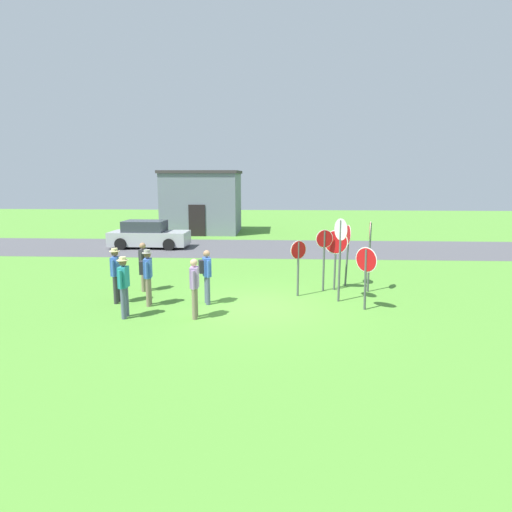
{
  "coord_description": "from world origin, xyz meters",
  "views": [
    {
      "loc": [
        0.74,
        -12.79,
        3.89
      ],
      "look_at": [
        -0.04,
        1.58,
        1.3
      ],
      "focal_mm": 30.78,
      "sensor_mm": 36.0,
      "label": 1
    }
  ],
  "objects_px": {
    "person_holding_notes": "(195,285)",
    "person_on_left": "(143,264)",
    "stop_sign_nearest": "(366,268)",
    "stop_sign_low_front": "(340,246)",
    "person_in_teal": "(116,272)",
    "parked_car_on_street": "(148,235)",
    "person_with_sunhat": "(124,284)",
    "stop_sign_leaning_left": "(324,250)",
    "person_in_dark_shirt": "(206,273)",
    "stop_sign_rear_left": "(298,259)",
    "stop_sign_rear_right": "(348,245)",
    "stop_sign_center_cluster": "(370,245)",
    "person_in_blue": "(147,273)",
    "stop_sign_tallest": "(336,249)"
  },
  "relations": [
    {
      "from": "stop_sign_rear_left",
      "to": "stop_sign_leaning_left",
      "type": "bearing_deg",
      "value": 39.2
    },
    {
      "from": "stop_sign_leaning_left",
      "to": "person_on_left",
      "type": "xyz_separation_m",
      "value": [
        -6.21,
        -0.34,
        -0.48
      ]
    },
    {
      "from": "stop_sign_nearest",
      "to": "stop_sign_low_front",
      "type": "height_order",
      "value": "stop_sign_low_front"
    },
    {
      "from": "person_holding_notes",
      "to": "person_in_dark_shirt",
      "type": "bearing_deg",
      "value": 86.41
    },
    {
      "from": "person_in_teal",
      "to": "person_holding_notes",
      "type": "relative_size",
      "value": 1.03
    },
    {
      "from": "stop_sign_low_front",
      "to": "stop_sign_rear_right",
      "type": "height_order",
      "value": "stop_sign_low_front"
    },
    {
      "from": "stop_sign_nearest",
      "to": "person_holding_notes",
      "type": "height_order",
      "value": "stop_sign_nearest"
    },
    {
      "from": "stop_sign_rear_right",
      "to": "person_with_sunhat",
      "type": "bearing_deg",
      "value": -148.98
    },
    {
      "from": "stop_sign_low_front",
      "to": "stop_sign_rear_left",
      "type": "bearing_deg",
      "value": 155.95
    },
    {
      "from": "person_in_blue",
      "to": "person_with_sunhat",
      "type": "distance_m",
      "value": 1.25
    },
    {
      "from": "parked_car_on_street",
      "to": "person_holding_notes",
      "type": "height_order",
      "value": "person_holding_notes"
    },
    {
      "from": "stop_sign_nearest",
      "to": "stop_sign_low_front",
      "type": "xyz_separation_m",
      "value": [
        -0.65,
        0.87,
        0.49
      ]
    },
    {
      "from": "parked_car_on_street",
      "to": "person_in_teal",
      "type": "distance_m",
      "value": 11.12
    },
    {
      "from": "person_in_dark_shirt",
      "to": "person_in_teal",
      "type": "bearing_deg",
      "value": -179.15
    },
    {
      "from": "stop_sign_low_front",
      "to": "stop_sign_tallest",
      "type": "relative_size",
      "value": 1.26
    },
    {
      "from": "stop_sign_leaning_left",
      "to": "stop_sign_rear_right",
      "type": "relative_size",
      "value": 0.96
    },
    {
      "from": "stop_sign_rear_left",
      "to": "person_in_dark_shirt",
      "type": "relative_size",
      "value": 1.1
    },
    {
      "from": "stop_sign_rear_left",
      "to": "person_in_teal",
      "type": "xyz_separation_m",
      "value": [
        -5.7,
        -1.1,
        -0.26
      ]
    },
    {
      "from": "stop_sign_leaning_left",
      "to": "person_with_sunhat",
      "type": "distance_m",
      "value": 6.72
    },
    {
      "from": "stop_sign_rear_right",
      "to": "stop_sign_rear_left",
      "type": "bearing_deg",
      "value": -140.34
    },
    {
      "from": "stop_sign_low_front",
      "to": "person_on_left",
      "type": "height_order",
      "value": "stop_sign_low_front"
    },
    {
      "from": "person_in_dark_shirt",
      "to": "person_in_blue",
      "type": "distance_m",
      "value": 1.78
    },
    {
      "from": "stop_sign_low_front",
      "to": "person_in_dark_shirt",
      "type": "height_order",
      "value": "stop_sign_low_front"
    },
    {
      "from": "stop_sign_nearest",
      "to": "person_in_dark_shirt",
      "type": "relative_size",
      "value": 1.12
    },
    {
      "from": "stop_sign_center_cluster",
      "to": "stop_sign_rear_right",
      "type": "bearing_deg",
      "value": 127.49
    },
    {
      "from": "person_holding_notes",
      "to": "person_on_left",
      "type": "distance_m",
      "value": 3.71
    },
    {
      "from": "stop_sign_center_cluster",
      "to": "stop_sign_nearest",
      "type": "bearing_deg",
      "value": -103.7
    },
    {
      "from": "parked_car_on_street",
      "to": "person_on_left",
      "type": "xyz_separation_m",
      "value": [
        2.65,
        -9.39,
        0.26
      ]
    },
    {
      "from": "stop_sign_center_cluster",
      "to": "stop_sign_rear_left",
      "type": "bearing_deg",
      "value": -163.97
    },
    {
      "from": "stop_sign_rear_left",
      "to": "person_in_teal",
      "type": "distance_m",
      "value": 5.81
    },
    {
      "from": "stop_sign_nearest",
      "to": "person_holding_notes",
      "type": "distance_m",
      "value": 5.0
    },
    {
      "from": "stop_sign_low_front",
      "to": "stop_sign_rear_right",
      "type": "bearing_deg",
      "value": 75.22
    },
    {
      "from": "stop_sign_center_cluster",
      "to": "person_holding_notes",
      "type": "distance_m",
      "value": 6.3
    },
    {
      "from": "person_in_teal",
      "to": "person_with_sunhat",
      "type": "distance_m",
      "value": 1.65
    },
    {
      "from": "stop_sign_rear_right",
      "to": "person_on_left",
      "type": "height_order",
      "value": "stop_sign_rear_right"
    },
    {
      "from": "stop_sign_tallest",
      "to": "person_with_sunhat",
      "type": "relative_size",
      "value": 1.21
    },
    {
      "from": "stop_sign_rear_left",
      "to": "stop_sign_tallest",
      "type": "height_order",
      "value": "stop_sign_tallest"
    },
    {
      "from": "stop_sign_low_front",
      "to": "stop_sign_center_cluster",
      "type": "bearing_deg",
      "value": 47.38
    },
    {
      "from": "stop_sign_rear_left",
      "to": "stop_sign_low_front",
      "type": "bearing_deg",
      "value": -24.05
    },
    {
      "from": "stop_sign_rear_right",
      "to": "person_with_sunhat",
      "type": "relative_size",
      "value": 1.28
    },
    {
      "from": "stop_sign_rear_right",
      "to": "person_on_left",
      "type": "distance_m",
      "value": 7.22
    },
    {
      "from": "stop_sign_leaning_left",
      "to": "person_in_dark_shirt",
      "type": "relative_size",
      "value": 1.27
    },
    {
      "from": "stop_sign_center_cluster",
      "to": "stop_sign_leaning_left",
      "type": "bearing_deg",
      "value": 178.41
    },
    {
      "from": "parked_car_on_street",
      "to": "person_with_sunhat",
      "type": "distance_m",
      "value": 12.71
    },
    {
      "from": "person_in_dark_shirt",
      "to": "parked_car_on_street",
      "type": "bearing_deg",
      "value": 115.08
    },
    {
      "from": "stop_sign_rear_right",
      "to": "person_in_teal",
      "type": "xyz_separation_m",
      "value": [
        -7.52,
        -2.6,
        -0.52
      ]
    },
    {
      "from": "person_in_teal",
      "to": "person_with_sunhat",
      "type": "xyz_separation_m",
      "value": [
        0.77,
        -1.45,
        0.0
      ]
    },
    {
      "from": "person_in_dark_shirt",
      "to": "person_on_left",
      "type": "relative_size",
      "value": 1.0
    },
    {
      "from": "stop_sign_rear_left",
      "to": "person_with_sunhat",
      "type": "height_order",
      "value": "stop_sign_rear_left"
    },
    {
      "from": "stop_sign_leaning_left",
      "to": "stop_sign_center_cluster",
      "type": "distance_m",
      "value": 1.54
    }
  ]
}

